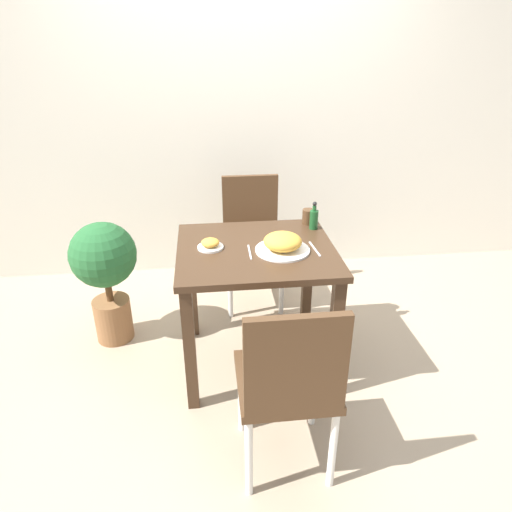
% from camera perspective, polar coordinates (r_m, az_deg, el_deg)
% --- Properties ---
extents(ground_plane, '(16.00, 16.00, 0.00)m').
position_cam_1_polar(ground_plane, '(2.88, 0.00, -12.86)').
color(ground_plane, tan).
extents(wall_back, '(8.00, 0.05, 2.60)m').
position_cam_1_polar(wall_back, '(3.59, -2.56, 17.87)').
color(wall_back, silver).
rests_on(wall_back, ground_plane).
extents(dining_table, '(0.85, 0.77, 0.77)m').
position_cam_1_polar(dining_table, '(2.54, 0.00, -1.73)').
color(dining_table, '#3D2819').
rests_on(dining_table, ground_plane).
extents(chair_near, '(0.42, 0.42, 0.92)m').
position_cam_1_polar(chair_near, '(1.96, 4.18, -15.30)').
color(chair_near, '#4C331E').
rests_on(chair_near, ground_plane).
extents(chair_far, '(0.42, 0.42, 0.92)m').
position_cam_1_polar(chair_far, '(3.27, -0.52, 2.87)').
color(chair_far, '#4C331E').
rests_on(chair_far, ground_plane).
extents(food_plate, '(0.29, 0.29, 0.10)m').
position_cam_1_polar(food_plate, '(2.42, 3.35, 1.60)').
color(food_plate, white).
rests_on(food_plate, dining_table).
extents(side_plate, '(0.14, 0.14, 0.05)m').
position_cam_1_polar(side_plate, '(2.47, -5.73, 1.47)').
color(side_plate, white).
rests_on(side_plate, dining_table).
extents(drink_cup, '(0.07, 0.07, 0.09)m').
position_cam_1_polar(drink_cup, '(2.80, 6.56, 4.93)').
color(drink_cup, '#4C331E').
rests_on(drink_cup, dining_table).
extents(sauce_bottle, '(0.05, 0.05, 0.17)m').
position_cam_1_polar(sauce_bottle, '(2.72, 7.25, 4.69)').
color(sauce_bottle, '#194C23').
rests_on(sauce_bottle, dining_table).
extents(fork_utensil, '(0.01, 0.18, 0.00)m').
position_cam_1_polar(fork_utensil, '(2.42, -0.80, 0.48)').
color(fork_utensil, silver).
rests_on(fork_utensil, dining_table).
extents(spoon_utensil, '(0.02, 0.19, 0.00)m').
position_cam_1_polar(spoon_utensil, '(2.48, 7.35, 0.89)').
color(spoon_utensil, silver).
rests_on(spoon_utensil, dining_table).
extents(potted_plant_left, '(0.40, 0.40, 0.81)m').
position_cam_1_polar(potted_plant_left, '(2.95, -18.34, -1.44)').
color(potted_plant_left, brown).
rests_on(potted_plant_left, ground_plane).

